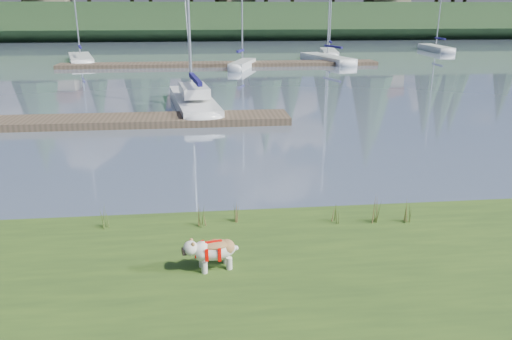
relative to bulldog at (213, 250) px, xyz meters
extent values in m
plane|color=slate|center=(-0.50, 34.03, -0.70)|extent=(200.00, 200.00, 0.00)
cube|color=#1C3218|center=(-0.50, 77.03, 1.80)|extent=(200.00, 20.00, 5.00)
cylinder|color=silver|center=(-0.16, -0.14, -0.25)|extent=(0.10, 0.10, 0.22)
cylinder|color=silver|center=(-0.20, 0.07, -0.25)|extent=(0.10, 0.10, 0.22)
cylinder|color=silver|center=(0.26, -0.06, -0.25)|extent=(0.10, 0.10, 0.22)
cylinder|color=silver|center=(0.22, 0.15, -0.25)|extent=(0.10, 0.10, 0.22)
ellipsoid|color=silver|center=(0.04, 0.01, -0.02)|extent=(0.77, 0.49, 0.33)
ellipsoid|color=#A5713E|center=(0.04, 0.01, 0.09)|extent=(0.55, 0.43, 0.12)
ellipsoid|color=silver|center=(-0.38, -0.08, 0.09)|extent=(0.30, 0.30, 0.25)
cube|color=black|center=(-0.49, -0.10, 0.05)|extent=(0.10, 0.14, 0.10)
cube|color=silver|center=(-0.53, 16.06, -0.48)|extent=(2.62, 7.54, 0.70)
ellipsoid|color=silver|center=(-1.01, 19.72, -0.48)|extent=(1.86, 2.21, 0.70)
cube|color=#151250|center=(-0.39, 14.98, 0.85)|extent=(0.63, 3.35, 0.20)
cube|color=silver|center=(-0.48, 15.64, 0.25)|extent=(1.51, 2.82, 0.45)
cube|color=#4C3D2C|center=(-4.50, 13.03, -0.55)|extent=(16.00, 2.00, 0.30)
cube|color=#4C3D2C|center=(1.50, 34.03, -0.55)|extent=(26.00, 2.20, 0.30)
cube|color=silver|center=(-10.63, 38.39, -0.48)|extent=(3.76, 8.09, 0.70)
ellipsoid|color=silver|center=(-11.64, 42.21, -0.48)|extent=(2.22, 2.52, 0.70)
cube|color=#151250|center=(-10.35, 37.35, 0.70)|extent=(1.00, 3.09, 0.20)
cube|color=silver|center=(3.15, 32.32, -0.48)|extent=(2.61, 5.07, 0.70)
ellipsoid|color=silver|center=(3.92, 34.68, -0.48)|extent=(1.45, 1.62, 0.70)
cylinder|color=silver|center=(3.15, 32.32, 4.00)|extent=(0.12, 0.12, 7.81)
cube|color=#151250|center=(2.94, 31.68, 0.70)|extent=(0.80, 1.94, 0.20)
cube|color=silver|center=(10.93, 36.09, -0.48)|extent=(3.46, 7.52, 0.70)
ellipsoid|color=silver|center=(10.00, 39.64, -0.48)|extent=(2.05, 2.34, 0.70)
cube|color=#151250|center=(11.18, 35.12, 0.70)|extent=(0.93, 2.88, 0.20)
cube|color=silver|center=(12.62, 42.12, -0.48)|extent=(2.46, 6.41, 0.70)
ellipsoid|color=silver|center=(13.14, 45.21, -0.48)|extent=(1.63, 1.91, 0.70)
cube|color=#151250|center=(12.47, 41.28, 0.70)|extent=(0.62, 2.49, 0.20)
cube|color=silver|center=(25.64, 46.17, -0.48)|extent=(2.09, 7.08, 0.70)
ellipsoid|color=silver|center=(25.89, 49.65, -0.48)|extent=(1.66, 2.01, 0.70)
cube|color=#151250|center=(25.57, 45.22, 0.70)|extent=(0.40, 2.78, 0.20)
cone|color=#475B23|center=(-0.30, 1.77, -0.11)|extent=(0.03, 0.03, 0.49)
cone|color=brown|center=(-0.19, 1.70, -0.16)|extent=(0.03, 0.03, 0.39)
cone|color=#475B23|center=(-0.24, 1.80, -0.08)|extent=(0.03, 0.03, 0.54)
cone|color=brown|center=(-0.16, 1.74, -0.18)|extent=(0.03, 0.03, 0.34)
cone|color=#475B23|center=(-0.28, 1.69, -0.13)|extent=(0.03, 0.03, 0.44)
cone|color=#475B23|center=(0.47, 1.97, -0.14)|extent=(0.03, 0.03, 0.42)
cone|color=brown|center=(0.58, 1.90, -0.18)|extent=(0.03, 0.03, 0.34)
cone|color=#475B23|center=(0.53, 2.00, -0.12)|extent=(0.03, 0.03, 0.47)
cone|color=brown|center=(0.61, 1.94, -0.21)|extent=(0.03, 0.03, 0.30)
cone|color=#475B23|center=(0.49, 1.89, -0.16)|extent=(0.03, 0.03, 0.38)
cone|color=#475B23|center=(3.31, 1.62, -0.06)|extent=(0.03, 0.03, 0.60)
cone|color=brown|center=(3.42, 1.55, -0.12)|extent=(0.03, 0.03, 0.48)
cone|color=#475B23|center=(3.37, 1.65, -0.03)|extent=(0.03, 0.03, 0.66)
cone|color=brown|center=(3.45, 1.59, -0.15)|extent=(0.03, 0.03, 0.42)
cone|color=#475B23|center=(3.33, 1.54, -0.09)|extent=(0.03, 0.03, 0.54)
cone|color=#475B23|center=(-2.25, 1.93, -0.11)|extent=(0.03, 0.03, 0.49)
cone|color=brown|center=(-2.14, 1.86, -0.16)|extent=(0.03, 0.03, 0.39)
cone|color=#475B23|center=(-2.19, 1.96, -0.08)|extent=(0.03, 0.03, 0.54)
cone|color=brown|center=(-2.11, 1.90, -0.18)|extent=(0.03, 0.03, 0.35)
cone|color=#475B23|center=(-2.23, 1.85, -0.13)|extent=(0.03, 0.03, 0.44)
cone|color=#475B23|center=(2.49, 1.70, -0.14)|extent=(0.03, 0.03, 0.43)
cone|color=brown|center=(2.60, 1.63, -0.18)|extent=(0.03, 0.03, 0.34)
cone|color=#475B23|center=(2.55, 1.73, -0.12)|extent=(0.03, 0.03, 0.47)
cone|color=brown|center=(2.63, 1.67, -0.21)|extent=(0.03, 0.03, 0.30)
cone|color=#475B23|center=(2.51, 1.62, -0.16)|extent=(0.03, 0.03, 0.38)
cone|color=#475B23|center=(4.03, 1.55, -0.09)|extent=(0.03, 0.03, 0.52)
cone|color=brown|center=(4.14, 1.48, -0.15)|extent=(0.03, 0.03, 0.42)
cone|color=#475B23|center=(4.09, 1.58, -0.07)|extent=(0.03, 0.03, 0.57)
cone|color=brown|center=(4.17, 1.52, -0.17)|extent=(0.03, 0.03, 0.36)
cone|color=#475B23|center=(4.05, 1.47, -0.12)|extent=(0.03, 0.03, 0.47)
cube|color=#33281C|center=(-0.50, 2.43, -0.63)|extent=(60.00, 0.50, 0.14)
camera|label=1|loc=(-0.10, -7.66, 3.93)|focal=35.00mm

